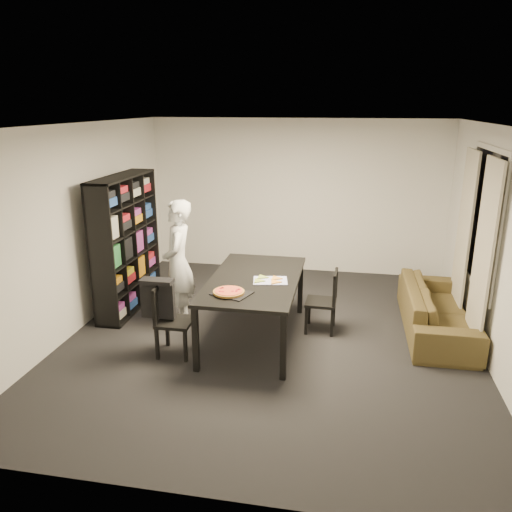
% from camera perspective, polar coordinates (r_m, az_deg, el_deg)
% --- Properties ---
extents(room, '(5.01, 5.51, 2.61)m').
position_cam_1_polar(room, '(5.93, 1.83, 2.11)').
color(room, black).
rests_on(room, ground).
extents(window_pane, '(0.02, 1.40, 1.60)m').
position_cam_1_polar(window_pane, '(6.61, 24.57, 3.90)').
color(window_pane, black).
rests_on(window_pane, room).
extents(window_frame, '(0.03, 1.52, 1.72)m').
position_cam_1_polar(window_frame, '(6.61, 24.53, 3.90)').
color(window_frame, white).
rests_on(window_frame, room).
extents(curtain_left, '(0.03, 0.70, 2.25)m').
position_cam_1_polar(curtain_left, '(6.18, 24.49, -0.28)').
color(curtain_left, beige).
rests_on(curtain_left, room).
extents(curtain_right, '(0.03, 0.70, 2.25)m').
position_cam_1_polar(curtain_right, '(7.16, 22.64, 2.16)').
color(curtain_right, beige).
rests_on(curtain_right, room).
extents(bookshelf, '(0.35, 1.50, 1.90)m').
position_cam_1_polar(bookshelf, '(7.21, -14.63, 1.38)').
color(bookshelf, black).
rests_on(bookshelf, room).
extents(dining_table, '(1.07, 1.92, 0.80)m').
position_cam_1_polar(dining_table, '(6.08, -0.17, -3.18)').
color(dining_table, black).
rests_on(dining_table, room).
extents(chair_left, '(0.40, 0.40, 0.85)m').
position_cam_1_polar(chair_left, '(5.89, -10.00, -6.66)').
color(chair_left, black).
rests_on(chair_left, room).
extents(chair_right, '(0.39, 0.39, 0.82)m').
position_cam_1_polar(chair_right, '(6.44, 8.15, -4.66)').
color(chair_right, black).
rests_on(chair_right, room).
extents(draped_jacket, '(0.40, 0.17, 0.47)m').
position_cam_1_polar(draped_jacket, '(5.85, -11.18, -4.61)').
color(draped_jacket, black).
rests_on(draped_jacket, chair_left).
extents(person, '(0.53, 0.69, 1.67)m').
position_cam_1_polar(person, '(6.56, -8.88, -0.84)').
color(person, silver).
rests_on(person, room).
extents(baking_tray, '(0.49, 0.44, 0.01)m').
position_cam_1_polar(baking_tray, '(5.57, -2.78, -4.27)').
color(baking_tray, black).
rests_on(baking_tray, dining_table).
extents(pepperoni_pizza, '(0.35, 0.35, 0.03)m').
position_cam_1_polar(pepperoni_pizza, '(5.56, -3.13, -4.10)').
color(pepperoni_pizza, olive).
rests_on(pepperoni_pizza, dining_table).
extents(kitchen_towel, '(0.45, 0.36, 0.01)m').
position_cam_1_polar(kitchen_towel, '(5.96, 1.65, -2.82)').
color(kitchen_towel, silver).
rests_on(kitchen_towel, dining_table).
extents(pizza_slices, '(0.41, 0.36, 0.01)m').
position_cam_1_polar(pizza_slices, '(5.97, 1.33, -2.69)').
color(pizza_slices, gold).
rests_on(pizza_slices, dining_table).
extents(sofa, '(0.79, 2.02, 0.59)m').
position_cam_1_polar(sofa, '(6.85, 19.95, -5.76)').
color(sofa, '#43331A').
rests_on(sofa, room).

